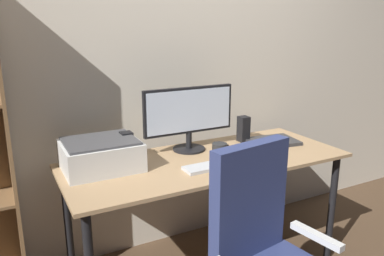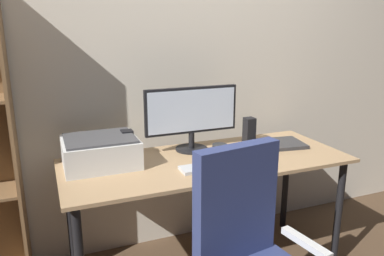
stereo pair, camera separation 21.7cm
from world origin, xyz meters
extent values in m
cube|color=beige|center=(0.00, 0.50, 1.30)|extent=(6.40, 0.10, 2.60)
cube|color=tan|center=(0.00, 0.00, 0.73)|extent=(1.65, 0.67, 0.02)
cylinder|color=black|center=(0.77, -0.27, 0.36)|extent=(0.04, 0.04, 0.72)
cylinder|color=black|center=(-0.77, 0.27, 0.36)|extent=(0.04, 0.04, 0.72)
cylinder|color=black|center=(0.77, 0.27, 0.36)|extent=(0.04, 0.04, 0.72)
cylinder|color=black|center=(-0.02, 0.19, 0.75)|extent=(0.20, 0.20, 0.01)
cylinder|color=black|center=(-0.02, 0.19, 0.80)|extent=(0.04, 0.04, 0.10)
cube|color=black|center=(-0.02, 0.19, 0.99)|extent=(0.59, 0.03, 0.28)
cube|color=silver|center=(-0.02, 0.18, 0.99)|extent=(0.56, 0.01, 0.25)
cube|color=#B7BABC|center=(-0.06, -0.14, 0.75)|extent=(0.29, 0.11, 0.02)
cube|color=black|center=(0.17, -0.12, 0.76)|extent=(0.07, 0.10, 0.03)
cylinder|color=black|center=(0.07, -0.02, 0.78)|extent=(0.09, 0.09, 0.09)
cube|color=black|center=(0.12, -0.02, 0.79)|extent=(0.02, 0.01, 0.05)
cube|color=#2D2D30|center=(0.53, 0.06, 0.75)|extent=(0.35, 0.27, 0.02)
cube|color=black|center=(-0.42, 0.18, 0.82)|extent=(0.06, 0.07, 0.17)
cube|color=black|center=(0.38, 0.18, 0.82)|extent=(0.06, 0.07, 0.17)
cube|color=silver|center=(-0.58, 0.13, 0.81)|extent=(0.40, 0.34, 0.15)
cube|color=#424244|center=(-0.58, 0.13, 0.90)|extent=(0.37, 0.31, 0.01)
cube|color=navy|center=(-0.12, -0.58, 0.75)|extent=(0.41, 0.13, 0.52)
cube|color=silver|center=(0.15, -0.73, 0.58)|extent=(0.08, 0.26, 0.03)
cube|color=brown|center=(-1.02, 0.29, 0.86)|extent=(0.02, 0.28, 1.72)
camera|label=1|loc=(-1.05, -1.80, 1.49)|focal=35.54mm
camera|label=2|loc=(-0.86, -1.89, 1.49)|focal=35.54mm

